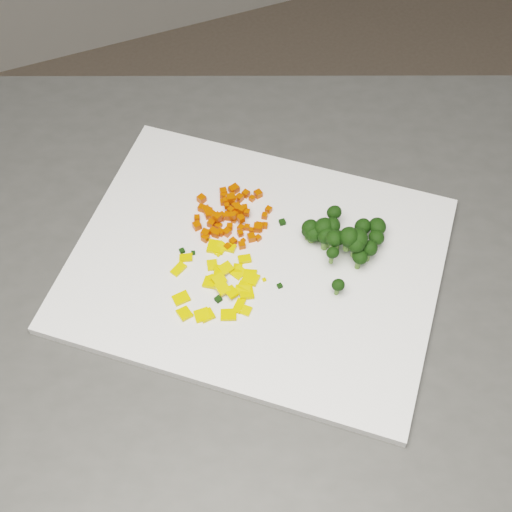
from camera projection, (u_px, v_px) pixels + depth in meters
name	position (u px, v px, depth m)	size (l,w,h in m)	color
counter_block	(249.00, 410.00, 1.29)	(1.07, 0.75, 0.90)	#3F3E3C
cutting_board	(256.00, 263.00, 0.92)	(0.46, 0.36, 0.01)	white
carrot_pile	(232.00, 211.00, 0.94)	(0.10, 0.10, 0.03)	#C63202
pepper_pile	(216.00, 282.00, 0.88)	(0.12, 0.12, 0.02)	#EBB60C
broccoli_pile	(347.00, 247.00, 0.89)	(0.12, 0.12, 0.06)	black
carrot_cube_0	(251.00, 238.00, 0.93)	(0.01, 0.01, 0.01)	#C63202
carrot_cube_1	(252.00, 230.00, 0.94)	(0.01, 0.01, 0.01)	#C63202
carrot_cube_2	(223.00, 217.00, 0.95)	(0.01, 0.01, 0.01)	#C63202
carrot_cube_3	(197.00, 218.00, 0.95)	(0.01, 0.01, 0.01)	#C63202
carrot_cube_4	(247.00, 227.00, 0.94)	(0.01, 0.01, 0.01)	#C63202
carrot_cube_5	(245.00, 208.00, 0.95)	(0.01, 0.01, 0.01)	#C63202
carrot_cube_6	(202.00, 208.00, 0.96)	(0.01, 0.01, 0.01)	#C63202
carrot_cube_7	(247.00, 212.00, 0.94)	(0.01, 0.01, 0.01)	#C63202
carrot_cube_8	(197.00, 226.00, 0.94)	(0.01, 0.01, 0.01)	#C63202
carrot_cube_9	(232.00, 216.00, 0.94)	(0.01, 0.01, 0.01)	#C63202
carrot_cube_10	(233.00, 190.00, 0.97)	(0.01, 0.01, 0.01)	#C63202
carrot_cube_11	(239.00, 215.00, 0.95)	(0.01, 0.01, 0.01)	#C63202
carrot_cube_12	(259.00, 227.00, 0.94)	(0.01, 0.01, 0.01)	#C63202
carrot_cube_13	(212.00, 216.00, 0.95)	(0.01, 0.01, 0.01)	#C63202
carrot_cube_14	(258.00, 228.00, 0.94)	(0.01, 0.01, 0.01)	#C63202
carrot_cube_15	(231.00, 210.00, 0.95)	(0.01, 0.01, 0.01)	#C63202
carrot_cube_16	(221.00, 232.00, 0.93)	(0.01, 0.01, 0.01)	#C63202
carrot_cube_17	(258.00, 194.00, 0.97)	(0.01, 0.01, 0.01)	#C63202
carrot_cube_18	(235.00, 189.00, 0.97)	(0.01, 0.01, 0.01)	#C63202
carrot_cube_19	(252.00, 198.00, 0.97)	(0.01, 0.01, 0.01)	#C63202
carrot_cube_20	(233.00, 242.00, 0.92)	(0.01, 0.01, 0.01)	#C63202
carrot_cube_21	(223.00, 195.00, 0.97)	(0.01, 0.01, 0.01)	#C63202
carrot_cube_22	(213.00, 231.00, 0.93)	(0.01, 0.01, 0.01)	#C63202
carrot_cube_23	(223.00, 202.00, 0.96)	(0.01, 0.01, 0.01)	#C63202
carrot_cube_24	(205.00, 238.00, 0.93)	(0.01, 0.01, 0.01)	#C63202
carrot_cube_25	(242.00, 210.00, 0.94)	(0.01, 0.01, 0.01)	#C63202
carrot_cube_26	(223.00, 192.00, 0.97)	(0.01, 0.01, 0.01)	#C63202
carrot_cube_27	(215.00, 218.00, 0.94)	(0.01, 0.01, 0.01)	#C63202
carrot_cube_28	(211.00, 224.00, 0.94)	(0.01, 0.01, 0.01)	#C63202
carrot_cube_29	(209.00, 210.00, 0.95)	(0.01, 0.01, 0.01)	#C63202
carrot_cube_30	(232.00, 196.00, 0.97)	(0.01, 0.01, 0.01)	#C63202
carrot_cube_31	(221.00, 217.00, 0.95)	(0.01, 0.01, 0.01)	#C63202
carrot_cube_32	(237.00, 212.00, 0.95)	(0.01, 0.01, 0.01)	#C63202
carrot_cube_33	(216.00, 233.00, 0.93)	(0.01, 0.01, 0.01)	#C63202
carrot_cube_34	(206.00, 210.00, 0.95)	(0.01, 0.01, 0.01)	#C63202
carrot_cube_35	(235.00, 213.00, 0.95)	(0.01, 0.01, 0.01)	#C63202
carrot_cube_36	(228.00, 247.00, 0.92)	(0.01, 0.01, 0.01)	#C63202
carrot_cube_37	(265.00, 216.00, 0.95)	(0.01, 0.01, 0.01)	#C63202
carrot_cube_38	(242.00, 245.00, 0.92)	(0.01, 0.01, 0.01)	#C63202
carrot_cube_39	(202.00, 199.00, 0.96)	(0.01, 0.01, 0.01)	#C63202
carrot_cube_40	(240.00, 234.00, 0.93)	(0.01, 0.01, 0.01)	#C63202
carrot_cube_41	(218.00, 217.00, 0.94)	(0.01, 0.01, 0.01)	#C63202
carrot_cube_42	(228.00, 216.00, 0.95)	(0.01, 0.01, 0.01)	#C63202
carrot_cube_43	(237.00, 208.00, 0.95)	(0.01, 0.01, 0.01)	#C63202
carrot_cube_44	(241.00, 228.00, 0.94)	(0.01, 0.01, 0.01)	#C63202
carrot_cube_45	(230.00, 227.00, 0.94)	(0.01, 0.01, 0.01)	#C63202
carrot_cube_46	(234.00, 200.00, 0.95)	(0.01, 0.01, 0.01)	#C63202
carrot_cube_47	(227.00, 232.00, 0.93)	(0.01, 0.01, 0.01)	#C63202
carrot_cube_48	(265.00, 226.00, 0.94)	(0.01, 0.01, 0.01)	#C63202
carrot_cube_49	(205.00, 234.00, 0.93)	(0.01, 0.01, 0.01)	#C63202
carrot_cube_50	(241.00, 219.00, 0.93)	(0.01, 0.01, 0.01)	#C63202
carrot_cube_51	(240.00, 214.00, 0.95)	(0.01, 0.01, 0.01)	#C63202
carrot_cube_52	(246.00, 194.00, 0.97)	(0.01, 0.01, 0.01)	#C63202
carrot_cube_53	(227.00, 206.00, 0.95)	(0.01, 0.01, 0.01)	#C63202
carrot_cube_54	(235.00, 206.00, 0.95)	(0.01, 0.01, 0.01)	#C63202
carrot_cube_55	(231.00, 198.00, 0.95)	(0.01, 0.01, 0.01)	#C63202
carrot_cube_56	(209.00, 214.00, 0.95)	(0.01, 0.01, 0.01)	#C63202
carrot_cube_57	(269.00, 210.00, 0.95)	(0.01, 0.01, 0.01)	#C63202
carrot_cube_58	(240.00, 198.00, 0.97)	(0.01, 0.01, 0.01)	#C63202
carrot_cube_59	(232.00, 199.00, 0.96)	(0.01, 0.01, 0.01)	#C63202
carrot_cube_60	(212.00, 214.00, 0.95)	(0.01, 0.01, 0.01)	#C63202
carrot_cube_61	(258.00, 238.00, 0.93)	(0.01, 0.01, 0.01)	#C63202
carrot_cube_62	(226.00, 201.00, 0.95)	(0.01, 0.01, 0.01)	#C63202
carrot_cube_63	(238.00, 211.00, 0.95)	(0.01, 0.01, 0.01)	#C63202
pepper_chunk_0	(250.00, 274.00, 0.90)	(0.01, 0.02, 0.00)	#EBB60C
pepper_chunk_1	(218.00, 249.00, 0.92)	(0.02, 0.01, 0.00)	#EBB60C
pepper_chunk_2	(214.00, 247.00, 0.92)	(0.02, 0.02, 0.00)	#EBB60C
pepper_chunk_3	(179.00, 269.00, 0.90)	(0.02, 0.01, 0.00)	#EBB60C
pepper_chunk_4	(245.00, 259.00, 0.91)	(0.02, 0.01, 0.01)	#EBB60C
pepper_chunk_5	(207.00, 315.00, 0.86)	(0.02, 0.02, 0.00)	#EBB60C
pepper_chunk_6	(218.00, 272.00, 0.89)	(0.02, 0.01, 0.00)	#EBB60C
pepper_chunk_7	(229.00, 315.00, 0.86)	(0.02, 0.02, 0.00)	#EBB60C
pepper_chunk_8	(181.00, 298.00, 0.88)	(0.02, 0.02, 0.00)	#EBB60C
pepper_chunk_9	(212.00, 265.00, 0.91)	(0.02, 0.01, 0.00)	#EBB60C
pepper_chunk_10	(246.00, 311.00, 0.87)	(0.01, 0.01, 0.00)	#EBB60C
pepper_chunk_11	(251.00, 279.00, 0.89)	(0.02, 0.02, 0.00)	#EBB60C
pepper_chunk_12	(231.00, 292.00, 0.88)	(0.02, 0.01, 0.00)	#EBB60C
pepper_chunk_13	(243.00, 290.00, 0.88)	(0.02, 0.01, 0.00)	#EBB60C
pepper_chunk_14	(238.00, 268.00, 0.90)	(0.01, 0.01, 0.00)	#EBB60C
pepper_chunk_15	(239.00, 306.00, 0.87)	(0.02, 0.01, 0.00)	#EBB60C
pepper_chunk_16	(211.00, 282.00, 0.89)	(0.02, 0.02, 0.00)	#EBB60C
pepper_chunk_17	(230.00, 248.00, 0.92)	(0.01, 0.01, 0.00)	#EBB60C
pepper_chunk_18	(219.00, 280.00, 0.89)	(0.01, 0.02, 0.00)	#EBB60C
pepper_chunk_19	(184.00, 313.00, 0.87)	(0.02, 0.02, 0.00)	#EBB60C
pepper_chunk_20	(239.00, 273.00, 0.90)	(0.01, 0.02, 0.00)	#EBB60C
pepper_chunk_21	(202.00, 315.00, 0.86)	(0.02, 0.02, 0.00)	#EBB60C
pepper_chunk_22	(226.00, 268.00, 0.90)	(0.01, 0.02, 0.00)	#EBB60C
pepper_chunk_23	(223.00, 288.00, 0.88)	(0.02, 0.02, 0.00)	#EBB60C
pepper_chunk_24	(186.00, 258.00, 0.91)	(0.02, 0.01, 0.00)	#EBB60C
pepper_chunk_25	(246.00, 293.00, 0.88)	(0.02, 0.02, 0.00)	#EBB60C
pepper_chunk_26	(245.00, 287.00, 0.89)	(0.02, 0.01, 0.00)	#EBB60C
pepper_chunk_27	(217.00, 281.00, 0.89)	(0.02, 0.01, 0.00)	#EBB60C
pepper_chunk_28	(220.00, 249.00, 0.92)	(0.02, 0.01, 0.00)	#EBB60C
broccoli_floret_0	(359.00, 260.00, 0.89)	(0.03, 0.03, 0.03)	black
broccoli_floret_1	(337.00, 288.00, 0.87)	(0.02, 0.02, 0.03)	black
broccoli_floret_2	(309.00, 231.00, 0.92)	(0.03, 0.03, 0.03)	black
broccoli_floret_3	(376.00, 229.00, 0.92)	(0.03, 0.03, 0.03)	black
broccoli_floret_4	(355.00, 248.00, 0.89)	(0.03, 0.03, 0.03)	black
broccoli_floret_5	(308.00, 233.00, 0.92)	(0.02, 0.02, 0.02)	black
broccoli_floret_6	(356.00, 241.00, 0.89)	(0.04, 0.04, 0.03)	black
broccoli_floret_7	(331.00, 230.00, 0.92)	(0.03, 0.03, 0.04)	black
broccoli_floret_8	(333.00, 217.00, 0.93)	(0.03, 0.03, 0.03)	black
broccoli_floret_9	(361.00, 230.00, 0.92)	(0.03, 0.03, 0.03)	black
broccoli_floret_10	(368.00, 252.00, 0.90)	(0.03, 0.03, 0.03)	black
broccoli_floret_11	(332.00, 256.00, 0.89)	(0.02, 0.02, 0.03)	black
broccoli_floret_12	(375.00, 241.00, 0.91)	(0.03, 0.03, 0.03)	black
broccoli_floret_13	(312.00, 234.00, 0.92)	(0.03, 0.03, 0.03)	black
broccoli_floret_14	(325.00, 240.00, 0.91)	(0.03, 0.03, 0.04)	black
broccoli_floret_15	(328.00, 239.00, 0.91)	(0.03, 0.03, 0.03)	black
broccoli_floret_16	(349.00, 241.00, 0.89)	(0.03, 0.03, 0.03)	black
broccoli_floret_17	(323.00, 231.00, 0.92)	(0.03, 0.03, 0.04)	black
broccoli_floret_18	(337.00, 242.00, 0.91)	(0.03, 0.03, 0.03)	black
broccoli_floret_19	(333.00, 242.00, 0.89)	(0.03, 0.03, 0.03)	black
broccoli_floret_20	(348.00, 241.00, 0.89)	(0.03, 0.03, 0.04)	black
stray_bit_0	(264.00, 280.00, 0.89)	(0.00, 0.00, 0.00)	#EBB60C
stray_bit_1	(234.00, 220.00, 0.95)	(0.01, 0.01, 0.00)	#C63202
stray_bit_2	(322.00, 231.00, 0.94)	(0.01, 0.01, 0.00)	#EBB60C
stray_bit_3	(193.00, 253.00, 0.92)	(0.01, 0.01, 0.00)	black
stray_bit_4	(219.00, 226.00, 0.94)	(0.01, 0.01, 0.01)	#C63202
stray_bit_5	(282.00, 222.00, 0.94)	(0.01, 0.01, 0.01)	black
stray_bit_6	(218.00, 299.00, 0.88)	(0.01, 0.01, 0.01)	black
stray_bit_7	(280.00, 286.00, 0.89)	(0.01, 0.01, 0.00)	black
stray_bit_8	(182.00, 251.00, 0.92)	(0.01, 0.01, 0.00)	black
stray_bit_9	(243.00, 240.00, 0.93)	(0.01, 0.01, 0.00)	#C63202
stray_bit_10	(211.00, 278.00, 0.89)	(0.01, 0.01, 0.01)	#EBB60C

